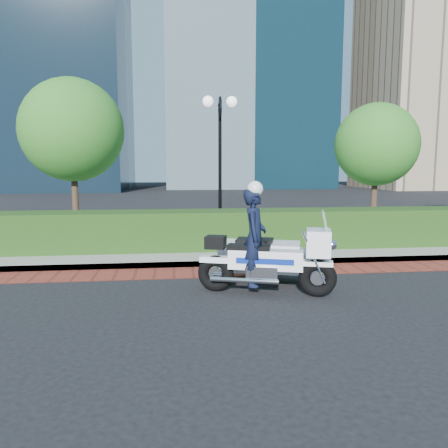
{
  "coord_description": "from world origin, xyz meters",
  "views": [
    {
      "loc": [
        -0.43,
        -7.84,
        2.29
      ],
      "look_at": [
        0.74,
        2.0,
        1.0
      ],
      "focal_mm": 35.0,
      "sensor_mm": 36.0,
      "label": 1
    }
  ],
  "objects": [
    {
      "name": "ground",
      "position": [
        0.0,
        0.0,
        0.0
      ],
      "size": [
        120.0,
        120.0,
        0.0
      ],
      "primitive_type": "plane",
      "color": "black",
      "rests_on": "ground"
    },
    {
      "name": "brick_strip",
      "position": [
        0.0,
        1.5,
        0.01
      ],
      "size": [
        60.0,
        1.0,
        0.01
      ],
      "primitive_type": "cube",
      "color": "maroon",
      "rests_on": "ground"
    },
    {
      "name": "sidewalk",
      "position": [
        0.0,
        6.0,
        0.07
      ],
      "size": [
        60.0,
        8.0,
        0.15
      ],
      "primitive_type": "cube",
      "color": "gray",
      "rests_on": "ground"
    },
    {
      "name": "hedge_main",
      "position": [
        0.0,
        3.6,
        0.65
      ],
      "size": [
        18.0,
        1.2,
        1.0
      ],
      "primitive_type": "cube",
      "color": "black",
      "rests_on": "sidewalk"
    },
    {
      "name": "lamppost",
      "position": [
        1.0,
        5.2,
        2.96
      ],
      "size": [
        1.02,
        0.7,
        4.21
      ],
      "color": "black",
      "rests_on": "sidewalk"
    },
    {
      "name": "tree_b",
      "position": [
        -3.5,
        6.5,
        3.43
      ],
      "size": [
        3.2,
        3.2,
        4.89
      ],
      "color": "#332319",
      "rests_on": "sidewalk"
    },
    {
      "name": "tree_c",
      "position": [
        6.5,
        6.5,
        3.05
      ],
      "size": [
        2.8,
        2.8,
        4.3
      ],
      "color": "#332319",
      "rests_on": "sidewalk"
    },
    {
      "name": "tower_right",
      "position": [
        28.0,
        38.0,
        14.0
      ],
      "size": [
        14.0,
        12.0,
        28.0
      ],
      "primitive_type": "cube",
      "color": "gray",
      "rests_on": "ground"
    },
    {
      "name": "police_motorcycle",
      "position": [
        1.24,
        0.12,
        0.7
      ],
      "size": [
        2.47,
        2.17,
        2.05
      ],
      "rotation": [
        0.0,
        0.0,
        -0.31
      ],
      "color": "black",
      "rests_on": "ground"
    }
  ]
}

